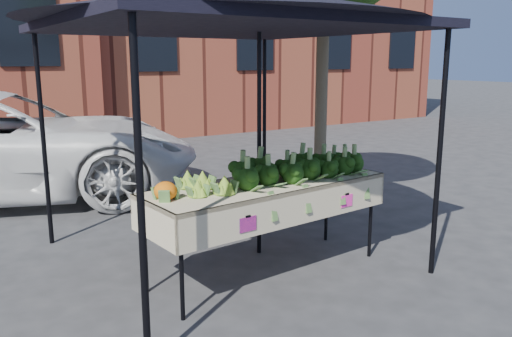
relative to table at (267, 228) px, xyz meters
name	(u,v)px	position (x,y,z in m)	size (l,w,h in m)	color
ground	(257,270)	(-0.05, 0.10, -0.45)	(90.00, 90.00, 0.00)	#2C2C2F
table	(267,228)	(0.00, 0.00, 0.00)	(2.46, 0.99, 0.90)	beige
canopy	(226,127)	(-0.12, 0.57, 0.92)	(3.16, 3.16, 2.74)	black
broccoli_heap	(299,164)	(0.39, 0.03, 0.58)	(1.61, 0.58, 0.27)	#11350D
romanesco_cluster	(203,180)	(-0.67, 0.04, 0.55)	(0.44, 0.58, 0.21)	#8EB437
cauliflower_pair	(165,189)	(-1.05, -0.05, 0.54)	(0.21, 0.21, 0.19)	orange
street_tree	(323,43)	(1.61, 1.16, 1.78)	(2.26, 2.26, 4.46)	#1E4C14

